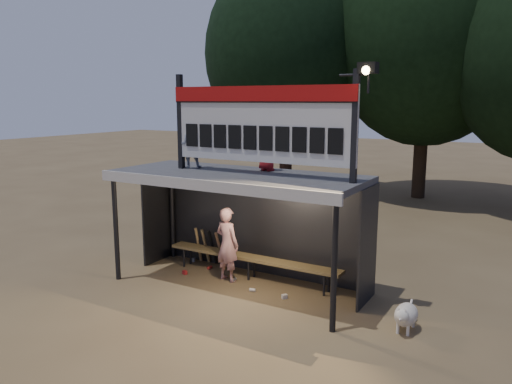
# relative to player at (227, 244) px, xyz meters

# --- Properties ---
(ground) EXTENTS (80.00, 80.00, 0.00)m
(ground) POSITION_rel_player_xyz_m (0.38, -0.21, -0.78)
(ground) COLOR brown
(ground) RESTS_ON ground
(player) EXTENTS (0.62, 0.47, 1.55)m
(player) POSITION_rel_player_xyz_m (0.00, 0.00, 0.00)
(player) COLOR silver
(player) RESTS_ON ground
(child_a) EXTENTS (0.60, 0.59, 0.98)m
(child_a) POSITION_rel_player_xyz_m (-0.84, -0.10, 2.03)
(child_a) COLOR gray
(child_a) RESTS_ON dugout_shelter
(child_b) EXTENTS (0.48, 0.38, 0.88)m
(child_b) POSITION_rel_player_xyz_m (0.73, 0.37, 1.98)
(child_b) COLOR maroon
(child_b) RESTS_ON dugout_shelter
(dugout_shelter) EXTENTS (5.10, 2.08, 2.32)m
(dugout_shelter) POSITION_rel_player_xyz_m (0.38, 0.03, 1.07)
(dugout_shelter) COLOR #404043
(dugout_shelter) RESTS_ON ground
(scoreboard_assembly) EXTENTS (4.10, 0.27, 1.99)m
(scoreboard_assembly) POSITION_rel_player_xyz_m (0.94, -0.22, 2.55)
(scoreboard_assembly) COLOR black
(scoreboard_assembly) RESTS_ON dugout_shelter
(bench) EXTENTS (4.00, 0.35, 0.48)m
(bench) POSITION_rel_player_xyz_m (0.38, 0.34, -0.34)
(bench) COLOR olive
(bench) RESTS_ON ground
(tree_left) EXTENTS (6.46, 6.46, 9.27)m
(tree_left) POSITION_rel_player_xyz_m (-3.62, 9.79, 4.74)
(tree_left) COLOR #321E16
(tree_left) RESTS_ON ground
(tree_mid) EXTENTS (7.22, 7.22, 10.36)m
(tree_mid) POSITION_rel_player_xyz_m (1.38, 11.29, 5.39)
(tree_mid) COLOR #2F2015
(tree_mid) RESTS_ON ground
(dog) EXTENTS (0.36, 0.81, 0.49)m
(dog) POSITION_rel_player_xyz_m (3.80, -0.51, -0.50)
(dog) COLOR beige
(dog) RESTS_ON ground
(bats) EXTENTS (0.68, 0.35, 0.84)m
(bats) POSITION_rel_player_xyz_m (-0.91, 0.61, -0.35)
(bats) COLOR #987647
(bats) RESTS_ON ground
(litter) EXTENTS (2.97, 0.99, 0.08)m
(litter) POSITION_rel_player_xyz_m (-0.12, 0.04, -0.74)
(litter) COLOR #B31F1E
(litter) RESTS_ON ground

